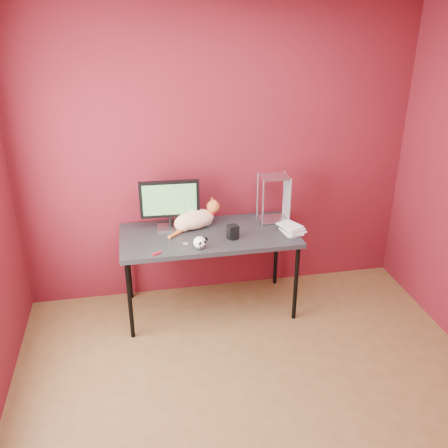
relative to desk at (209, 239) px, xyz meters
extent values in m
cube|color=brown|center=(0.15, -1.37, -0.70)|extent=(3.50, 3.50, 0.01)
cube|color=#5A101B|center=(0.15, 0.38, 0.60)|extent=(3.50, 0.02, 2.60)
cube|color=black|center=(0.00, 0.00, 0.03)|extent=(1.50, 0.70, 0.04)
cylinder|color=black|center=(-0.70, -0.30, -0.34)|extent=(0.04, 0.04, 0.71)
cylinder|color=black|center=(0.70, -0.30, -0.34)|extent=(0.04, 0.04, 0.71)
cylinder|color=black|center=(-0.70, 0.30, -0.34)|extent=(0.04, 0.04, 0.71)
cylinder|color=black|center=(0.70, 0.30, -0.34)|extent=(0.04, 0.04, 0.71)
cube|color=#B2B1B6|center=(-0.31, 0.16, 0.06)|extent=(0.24, 0.17, 0.02)
cylinder|color=black|center=(-0.31, 0.16, 0.12)|extent=(0.03, 0.03, 0.10)
cube|color=black|center=(-0.31, 0.16, 0.33)|extent=(0.51, 0.06, 0.33)
cube|color=#124615|center=(-0.31, 0.16, 0.33)|extent=(0.45, 0.03, 0.27)
ellipsoid|color=orange|center=(-0.10, 0.13, 0.13)|extent=(0.39, 0.29, 0.17)
ellipsoid|color=orange|center=(-0.20, 0.10, 0.12)|extent=(0.21, 0.20, 0.14)
sphere|color=white|center=(0.00, 0.16, 0.11)|extent=(0.11, 0.11, 0.11)
sphere|color=#CA6527|center=(0.07, 0.18, 0.22)|extent=(0.11, 0.11, 0.11)
cone|color=#CA6527|center=(0.08, 0.16, 0.27)|extent=(0.04, 0.04, 0.05)
cone|color=#CA6527|center=(0.07, 0.21, 0.27)|extent=(0.04, 0.04, 0.05)
cylinder|color=#AD0B10|center=(0.05, 0.18, 0.17)|extent=(0.08, 0.08, 0.01)
cylinder|color=#CA6527|center=(-0.27, 0.02, 0.07)|extent=(0.16, 0.15, 0.03)
ellipsoid|color=white|center=(-0.11, -0.25, 0.10)|extent=(0.10, 0.10, 0.10)
ellipsoid|color=black|center=(-0.14, -0.30, 0.11)|extent=(0.03, 0.02, 0.03)
ellipsoid|color=black|center=(-0.09, -0.30, 0.11)|extent=(0.03, 0.02, 0.03)
cube|color=black|center=(-0.11, -0.30, 0.09)|extent=(0.05, 0.03, 0.01)
cylinder|color=black|center=(0.18, -0.12, 0.06)|extent=(0.10, 0.10, 0.01)
cube|color=black|center=(0.18, -0.12, 0.12)|extent=(0.10, 0.09, 0.10)
imported|color=beige|center=(0.63, -0.12, 0.15)|extent=(0.18, 0.22, 0.20)
imported|color=beige|center=(0.63, -0.12, 0.35)|extent=(0.19, 0.23, 0.20)
imported|color=beige|center=(0.63, -0.12, 0.55)|extent=(0.21, 0.24, 0.20)
imported|color=beige|center=(0.63, -0.12, 0.75)|extent=(0.22, 0.24, 0.20)
cylinder|color=#B2B1B6|center=(0.49, 0.07, 0.26)|extent=(0.01, 0.01, 0.42)
cylinder|color=#B2B1B6|center=(0.73, 0.07, 0.26)|extent=(0.01, 0.01, 0.42)
cylinder|color=#B2B1B6|center=(0.49, 0.27, 0.26)|extent=(0.01, 0.01, 0.42)
cylinder|color=#B2B1B6|center=(0.73, 0.27, 0.26)|extent=(0.01, 0.01, 0.42)
cube|color=#B2B1B6|center=(0.61, 0.17, 0.06)|extent=(0.25, 0.20, 0.01)
cube|color=#B2B1B6|center=(0.61, 0.17, 0.46)|extent=(0.25, 0.20, 0.01)
cube|color=maroon|center=(-0.46, -0.29, 0.06)|extent=(0.07, 0.05, 0.01)
cube|color=black|center=(-0.06, -0.13, 0.06)|extent=(0.06, 0.05, 0.03)
cylinder|color=#B2B1B6|center=(-0.22, -0.16, 0.05)|extent=(0.05, 0.05, 0.00)
camera|label=1|loc=(-0.59, -3.77, 1.90)|focal=40.00mm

